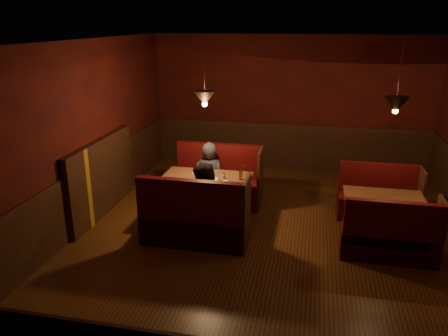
% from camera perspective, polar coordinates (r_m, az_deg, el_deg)
% --- Properties ---
extents(room, '(6.02, 7.02, 2.92)m').
position_cam_1_polar(room, '(6.43, 4.03, -0.54)').
color(room, '#4F2613').
rests_on(room, ground).
extents(main_table, '(1.43, 0.87, 1.00)m').
position_cam_1_polar(main_table, '(7.09, -2.26, -2.59)').
color(main_table, brown).
rests_on(main_table, ground).
extents(main_bench_far, '(1.57, 0.56, 1.07)m').
position_cam_1_polar(main_bench_far, '(7.91, -0.70, -2.19)').
color(main_bench_far, '#580D0F').
rests_on(main_bench_far, ground).
extents(main_bench_near, '(1.57, 0.56, 1.07)m').
position_cam_1_polar(main_bench_near, '(6.46, -3.85, -7.24)').
color(main_bench_near, '#580D0F').
rests_on(main_bench_near, ground).
extents(second_table, '(1.17, 0.75, 0.66)m').
position_cam_1_polar(second_table, '(7.04, 20.06, -4.82)').
color(second_table, brown).
rests_on(second_table, ground).
extents(second_bench_far, '(1.29, 0.48, 0.92)m').
position_cam_1_polar(second_bench_far, '(7.76, 19.45, -4.13)').
color(second_bench_far, '#580D0F').
rests_on(second_bench_far, ground).
extents(second_bench_near, '(1.29, 0.48, 0.92)m').
position_cam_1_polar(second_bench_near, '(6.50, 20.88, -8.83)').
color(second_bench_near, '#580D0F').
rests_on(second_bench_near, ground).
extents(diner_a, '(0.57, 0.39, 1.53)m').
position_cam_1_polar(diner_a, '(7.64, -1.97, 0.42)').
color(diner_a, '#312E3A').
rests_on(diner_a, ground).
extents(diner_b, '(0.85, 0.71, 1.56)m').
position_cam_1_polar(diner_b, '(6.38, -2.31, -3.25)').
color(diner_b, black).
rests_on(diner_b, ground).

